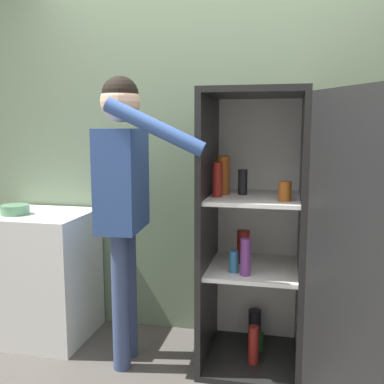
{
  "coord_description": "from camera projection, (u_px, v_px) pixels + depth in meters",
  "views": [
    {
      "loc": [
        0.5,
        -2.09,
        1.46
      ],
      "look_at": [
        -0.09,
        0.6,
        1.07
      ],
      "focal_mm": 42.0,
      "sensor_mm": 36.0,
      "label": 1
    }
  ],
  "objects": [
    {
      "name": "refrigerator",
      "position": [
        270.0,
        236.0,
        2.64
      ],
      "size": [
        0.95,
        1.17,
        1.68
      ],
      "color": "black",
      "rests_on": "ground_plane"
    },
    {
      "name": "person",
      "position": [
        124.0,
        182.0,
        2.67
      ],
      "size": [
        0.68,
        0.54,
        1.76
      ],
      "color": "#384770",
      "rests_on": "ground_plane"
    },
    {
      "name": "wall_back",
      "position": [
        216.0,
        155.0,
        3.1
      ],
      "size": [
        7.0,
        0.06,
        2.55
      ],
      "color": "gray",
      "rests_on": "ground_plane"
    },
    {
      "name": "bowl",
      "position": [
        15.0,
        210.0,
        3.02
      ],
      "size": [
        0.19,
        0.19,
        0.07
      ],
      "color": "#517F5B",
      "rests_on": "counter"
    },
    {
      "name": "counter",
      "position": [
        40.0,
        275.0,
        3.14
      ],
      "size": [
        0.7,
        0.59,
        0.88
      ],
      "color": "white",
      "rests_on": "ground_plane"
    }
  ]
}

